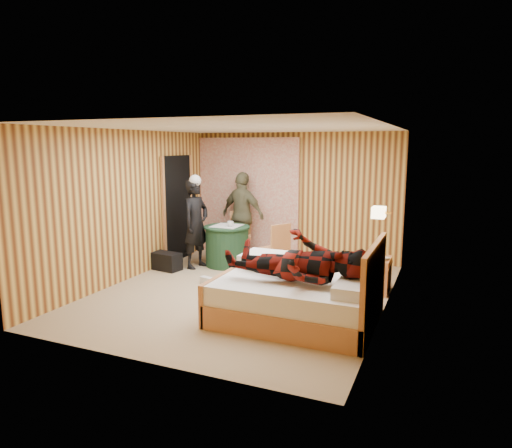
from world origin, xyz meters
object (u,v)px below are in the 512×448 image
at_px(wall_lamp, 379,212).
at_px(chair_near, 277,245).
at_px(man_at_table, 243,215).
at_px(chair_far, 240,231).
at_px(duffel_bag, 166,261).
at_px(woman_standing, 196,224).
at_px(nightstand, 377,274).
at_px(bed, 300,295).
at_px(round_table, 227,245).
at_px(man_on_bed, 297,250).

relative_size(wall_lamp, chair_near, 0.28).
bearing_deg(man_at_table, chair_far, 68.32).
xyz_separation_m(duffel_bag, woman_standing, (0.43, 0.38, 0.66)).
distance_m(chair_far, man_at_table, 0.33).
bearing_deg(nightstand, bed, -116.20).
distance_m(bed, round_table, 2.92).
relative_size(wall_lamp, duffel_bag, 0.46).
height_order(woman_standing, man_on_bed, man_on_bed).
bearing_deg(duffel_bag, man_at_table, 67.36).
relative_size(bed, chair_far, 2.16).
distance_m(round_table, man_at_table, 0.87).
height_order(bed, round_table, bed).
distance_m(duffel_bag, man_at_table, 1.83).
distance_m(wall_lamp, chair_far, 3.40).
height_order(chair_far, duffel_bag, chair_far).
relative_size(chair_far, duffel_bag, 1.66).
relative_size(bed, man_at_table, 1.17).
bearing_deg(man_at_table, man_on_bed, 139.73).
distance_m(round_table, duffel_bag, 1.16).
xyz_separation_m(wall_lamp, nightstand, (-0.04, 0.39, -1.02)).
bearing_deg(round_table, chair_near, -12.23).
height_order(bed, nightstand, bed).
relative_size(chair_far, man_on_bed, 0.53).
xyz_separation_m(bed, man_at_table, (-2.08, 2.77, 0.55)).
height_order(wall_lamp, woman_standing, woman_standing).
bearing_deg(wall_lamp, woman_standing, 170.47).
relative_size(wall_lamp, chair_far, 0.28).
bearing_deg(round_table, man_on_bed, -47.19).
bearing_deg(chair_near, nightstand, 113.14).
bearing_deg(wall_lamp, round_table, 162.65).
bearing_deg(round_table, chair_far, 92.83).
bearing_deg(woman_standing, duffel_bag, 141.56).
xyz_separation_m(bed, round_table, (-2.08, 2.05, 0.07)).
relative_size(wall_lamp, nightstand, 0.47).
xyz_separation_m(nightstand, chair_far, (-2.87, 1.19, 0.26)).
bearing_deg(chair_near, wall_lamp, 101.74).
distance_m(bed, man_at_table, 3.51).
relative_size(chair_far, man_at_table, 0.54).
relative_size(woman_standing, man_at_table, 0.95).
height_order(duffel_bag, man_at_table, man_at_table).
bearing_deg(round_table, nightstand, -10.21).
distance_m(nightstand, chair_far, 3.12).
xyz_separation_m(round_table, chair_far, (-0.03, 0.68, 0.15)).
xyz_separation_m(wall_lamp, man_on_bed, (-0.77, -1.38, -0.32)).
distance_m(chair_far, duffel_bag, 1.68).
bearing_deg(duffel_bag, chair_far, 67.51).
xyz_separation_m(bed, nightstand, (0.76, 1.54, -0.04)).
distance_m(chair_near, woman_standing, 1.58).
height_order(wall_lamp, duffel_bag, wall_lamp).
height_order(round_table, man_at_table, man_at_table).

